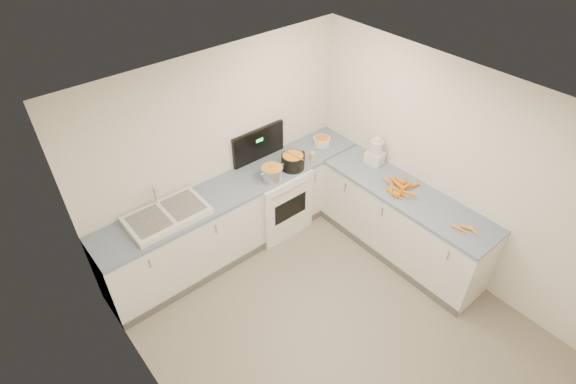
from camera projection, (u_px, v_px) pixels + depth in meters
floor at (332, 327)px, 4.88m from camera, size 3.50×4.00×0.00m
ceiling at (352, 127)px, 3.31m from camera, size 3.50×4.00×0.00m
wall_back at (220, 152)px, 5.29m from camera, size 3.50×0.00×2.50m
wall_left at (167, 359)px, 3.22m from camera, size 0.00×4.00×2.50m
wall_right at (452, 173)px, 4.97m from camera, size 0.00×4.00×2.50m
counter_back at (239, 215)px, 5.60m from camera, size 3.50×0.62×0.94m
counter_right at (402, 222)px, 5.49m from camera, size 0.62×2.20×0.94m
stove at (274, 197)px, 5.87m from camera, size 0.76×0.65×1.36m
sink at (167, 215)px, 4.83m from camera, size 0.86×0.52×0.31m
steel_pot at (272, 174)px, 5.35m from camera, size 0.34×0.34×0.19m
black_pot at (293, 162)px, 5.53m from camera, size 0.37×0.37×0.21m
wooden_spoon at (293, 155)px, 5.46m from camera, size 0.06×0.34×0.01m
mixing_bowl at (322, 141)px, 5.96m from camera, size 0.24×0.24×0.10m
extract_bottle at (303, 157)px, 5.66m from camera, size 0.05×0.05×0.12m
spice_jar at (312, 157)px, 5.68m from camera, size 0.06×0.06×0.10m
food_processor at (375, 153)px, 5.57m from camera, size 0.21×0.24×0.36m
carrot_pile at (400, 187)px, 5.21m from camera, size 0.47×0.46×0.10m
peeled_carrots at (468, 230)px, 4.68m from camera, size 0.16×0.30×0.04m
peelings at (149, 220)px, 4.72m from camera, size 0.24×0.27×0.01m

